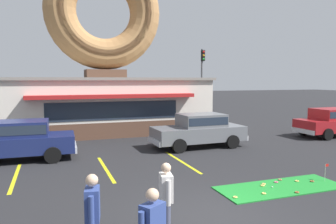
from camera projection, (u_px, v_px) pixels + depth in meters
name	position (u px, v px, depth m)	size (l,w,h in m)	color
ground_plane	(208.00, 216.00, 7.78)	(160.00, 160.00, 0.00)	#232326
donut_shop_building	(105.00, 72.00, 20.41)	(12.30, 6.75, 10.96)	brown
putting_mat	(281.00, 187.00, 9.80)	(3.91, 1.45, 0.03)	#1E842D
mini_donut_near_left	(263.00, 186.00, 9.87)	(0.13, 0.13, 0.04)	#E5C666
mini_donut_near_right	(280.00, 180.00, 10.46)	(0.13, 0.13, 0.04)	#A5724C
mini_donut_mid_left	(312.00, 181.00, 10.30)	(0.13, 0.13, 0.04)	brown
mini_donut_mid_centre	(276.00, 182.00, 10.21)	(0.13, 0.13, 0.04)	#D8667F
mini_donut_mid_right	(297.00, 192.00, 9.29)	(0.13, 0.13, 0.04)	brown
mini_donut_far_left	(235.00, 197.00, 8.90)	(0.13, 0.13, 0.04)	#E5C666
mini_donut_far_centre	(297.00, 181.00, 10.32)	(0.13, 0.13, 0.04)	#E5C666
mini_donut_far_right	(264.00, 184.00, 10.03)	(0.13, 0.13, 0.04)	#E5C666
mini_donut_extra	(264.00, 193.00, 9.19)	(0.13, 0.13, 0.04)	#E5C666
golf_ball	(272.00, 187.00, 9.73)	(0.04, 0.04, 0.04)	white
putting_flag_pin	(326.00, 168.00, 10.36)	(0.13, 0.01, 0.55)	silver
car_grey	(199.00, 129.00, 15.72)	(4.60, 2.06, 1.60)	slate
car_red	(333.00, 121.00, 18.73)	(4.58, 2.02, 1.60)	maroon
car_navy	(18.00, 139.00, 13.06)	(4.61, 2.09, 1.60)	navy
pedestrian_hooded_kid	(166.00, 196.00, 6.68)	(0.30, 0.59, 1.55)	#474C66
pedestrian_leather_jacket_man	(93.00, 215.00, 5.64)	(0.31, 0.59, 1.63)	#232328
trash_bin	(13.00, 135.00, 16.11)	(0.57, 0.57, 0.97)	#51565B
traffic_light_pole	(202.00, 74.00, 27.60)	(0.28, 0.47, 5.80)	#595B60
parking_stripe_left	(15.00, 177.00, 10.90)	(0.12, 3.60, 0.01)	yellow
parking_stripe_mid_left	(106.00, 169.00, 11.91)	(0.12, 3.60, 0.01)	yellow
parking_stripe_centre	(182.00, 162.00, 12.92)	(0.12, 3.60, 0.01)	yellow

